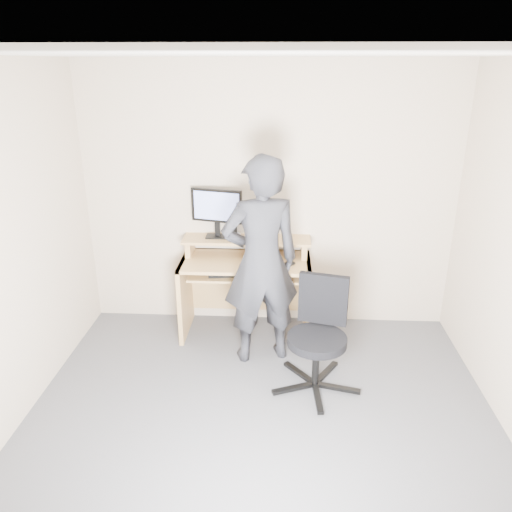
# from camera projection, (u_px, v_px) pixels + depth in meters

# --- Properties ---
(ground) EXTENTS (3.50, 3.50, 0.00)m
(ground) POSITION_uv_depth(u_px,v_px,m) (260.00, 435.00, 3.52)
(ground) COLOR #56575C
(ground) RESTS_ON ground
(back_wall) EXTENTS (3.50, 0.02, 2.50)m
(back_wall) POSITION_uv_depth(u_px,v_px,m) (269.00, 199.00, 4.69)
(back_wall) COLOR beige
(back_wall) RESTS_ON ground
(ceiling) EXTENTS (3.50, 3.50, 0.02)m
(ceiling) POSITION_uv_depth(u_px,v_px,m) (261.00, 54.00, 2.61)
(ceiling) COLOR white
(ceiling) RESTS_ON back_wall
(desk) EXTENTS (1.20, 0.60, 0.91)m
(desk) POSITION_uv_depth(u_px,v_px,m) (246.00, 277.00, 4.75)
(desk) COLOR tan
(desk) RESTS_ON ground
(monitor) EXTENTS (0.48, 0.15, 0.47)m
(monitor) POSITION_uv_depth(u_px,v_px,m) (217.00, 209.00, 4.62)
(monitor) COLOR black
(monitor) RESTS_ON desk
(external_drive) EXTENTS (0.09, 0.14, 0.20)m
(external_drive) POSITION_uv_depth(u_px,v_px,m) (233.00, 227.00, 4.68)
(external_drive) COLOR black
(external_drive) RESTS_ON desk
(travel_mug) EXTENTS (0.09, 0.09, 0.16)m
(travel_mug) POSITION_uv_depth(u_px,v_px,m) (248.00, 230.00, 4.66)
(travel_mug) COLOR silver
(travel_mug) RESTS_ON desk
(smartphone) EXTENTS (0.11, 0.14, 0.01)m
(smartphone) POSITION_uv_depth(u_px,v_px,m) (266.00, 239.00, 4.66)
(smartphone) COLOR black
(smartphone) RESTS_ON desk
(charger) EXTENTS (0.05, 0.05, 0.03)m
(charger) POSITION_uv_depth(u_px,v_px,m) (233.00, 239.00, 4.63)
(charger) COLOR black
(charger) RESTS_ON desk
(headphones) EXTENTS (0.17, 0.17, 0.06)m
(headphones) POSITION_uv_depth(u_px,v_px,m) (232.00, 235.00, 4.74)
(headphones) COLOR silver
(headphones) RESTS_ON desk
(keyboard) EXTENTS (0.48, 0.25, 0.03)m
(keyboard) POSITION_uv_depth(u_px,v_px,m) (234.00, 272.00, 4.56)
(keyboard) COLOR black
(keyboard) RESTS_ON desk
(mouse) EXTENTS (0.11, 0.09, 0.04)m
(mouse) POSITION_uv_depth(u_px,v_px,m) (290.00, 263.00, 4.48)
(mouse) COLOR black
(mouse) RESTS_ON desk
(office_chair) EXTENTS (0.71, 0.69, 0.89)m
(office_chair) POSITION_uv_depth(u_px,v_px,m) (319.00, 331.00, 3.92)
(office_chair) COLOR black
(office_chair) RESTS_ON ground
(person) EXTENTS (0.76, 0.60, 1.81)m
(person) POSITION_uv_depth(u_px,v_px,m) (261.00, 262.00, 4.15)
(person) COLOR black
(person) RESTS_ON ground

